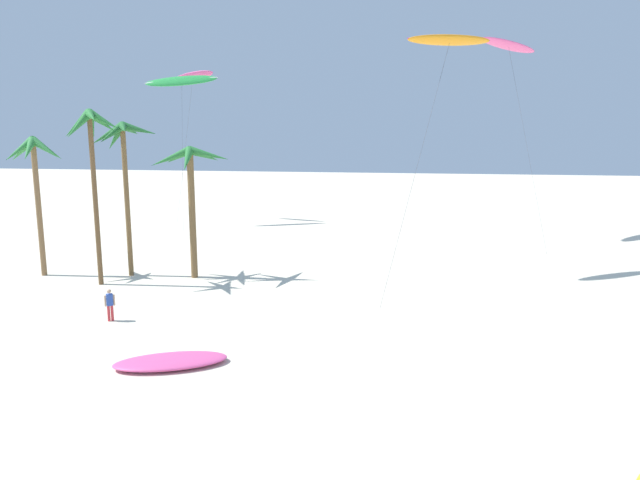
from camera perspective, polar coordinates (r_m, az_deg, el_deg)
palm_tree_0 at (r=41.16m, az=-26.91°, el=7.05°), size 3.98×3.87×9.19m
palm_tree_1 at (r=36.97m, az=-22.05°, el=9.55°), size 3.78×3.73×10.77m
palm_tree_2 at (r=37.21m, az=-12.94°, el=6.61°), size 4.97×4.89×8.56m
palm_tree_3 at (r=38.80m, az=-19.13°, el=9.09°), size 4.16×4.35×10.10m
flying_kite_0 at (r=62.30m, az=-13.79°, el=15.34°), size 7.16×7.39×15.94m
flying_kite_3 at (r=56.02m, az=18.50°, el=18.14°), size 6.23×11.96×17.88m
flying_kite_4 at (r=39.07m, az=12.98°, el=19.07°), size 6.27×11.51×15.76m
flying_kite_5 at (r=65.73m, az=-12.71°, el=15.81°), size 5.60×7.53×16.55m
grounded_kite_0 at (r=23.98m, az=-14.83°, el=-11.74°), size 4.85×3.50×0.38m
person_near_right at (r=30.22m, az=-20.45°, el=-6.04°), size 0.42×0.35×1.64m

